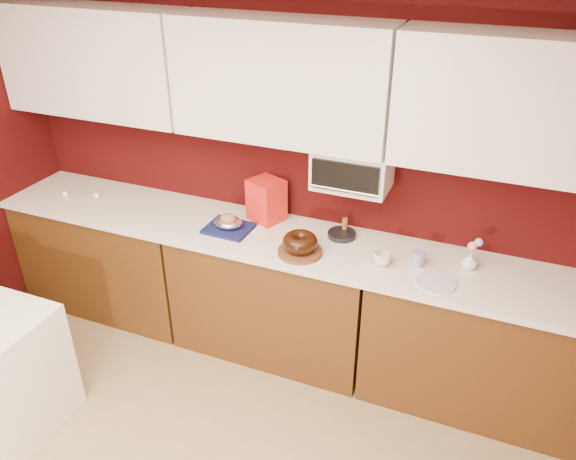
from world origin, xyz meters
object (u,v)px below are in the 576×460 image
(bundt_cake, at_px, (300,242))
(coffee_mug, at_px, (382,258))
(pandoro_box, at_px, (266,200))
(blue_jar, at_px, (418,258))
(toaster_oven, at_px, (353,167))
(flower_vase, at_px, (470,260))
(foil_ham_nest, at_px, (228,222))

(bundt_cake, bearing_deg, coffee_mug, 7.37)
(pandoro_box, relative_size, blue_jar, 3.07)
(bundt_cake, bearing_deg, toaster_oven, 55.39)
(pandoro_box, distance_m, blue_jar, 1.07)
(blue_jar, height_order, flower_vase, flower_vase)
(foil_ham_nest, height_order, coffee_mug, coffee_mug)
(foil_ham_nest, xyz_separation_m, coffee_mug, (1.02, -0.04, -0.01))
(toaster_oven, distance_m, blue_jar, 0.66)
(foil_ham_nest, distance_m, flower_vase, 1.50)
(bundt_cake, height_order, blue_jar, bundt_cake)
(pandoro_box, xyz_separation_m, blue_jar, (1.05, -0.19, -0.10))
(foil_ham_nest, relative_size, blue_jar, 2.01)
(coffee_mug, relative_size, flower_vase, 0.87)
(bundt_cake, bearing_deg, pandoro_box, 138.07)
(pandoro_box, height_order, flower_vase, pandoro_box)
(pandoro_box, bearing_deg, bundt_cake, -19.24)
(foil_ham_nest, relative_size, pandoro_box, 0.66)
(bundt_cake, relative_size, flower_vase, 1.89)
(coffee_mug, height_order, blue_jar, coffee_mug)
(pandoro_box, bearing_deg, coffee_mug, 5.41)
(flower_vase, bearing_deg, blue_jar, -164.14)
(pandoro_box, height_order, blue_jar, pandoro_box)
(foil_ham_nest, bearing_deg, bundt_cake, -10.65)
(foil_ham_nest, relative_size, flower_vase, 1.65)
(coffee_mug, height_order, flower_vase, flower_vase)
(toaster_oven, height_order, flower_vase, toaster_oven)
(toaster_oven, distance_m, coffee_mug, 0.56)
(toaster_oven, height_order, coffee_mug, toaster_oven)
(foil_ham_nest, height_order, blue_jar, blue_jar)
(bundt_cake, xyz_separation_m, blue_jar, (0.68, 0.14, -0.03))
(flower_vase, bearing_deg, pandoro_box, 175.23)
(flower_vase, bearing_deg, toaster_oven, 173.05)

